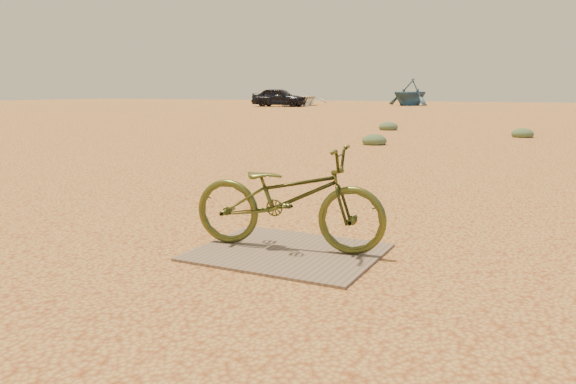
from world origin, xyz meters
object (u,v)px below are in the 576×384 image
at_px(plywood_board, 288,252).
at_px(bicycle, 288,197).
at_px(boat_far_left, 410,92).
at_px(car, 279,97).
at_px(boat_near_left, 296,98).

relative_size(plywood_board, bicycle, 0.89).
height_order(plywood_board, boat_far_left, boat_far_left).
distance_m(plywood_board, car, 39.73).
bearing_deg(car, boat_near_left, -7.39).
bearing_deg(car, bicycle, -159.79).
height_order(plywood_board, car, car).
distance_m(bicycle, boat_near_left, 42.29).
bearing_deg(bicycle, plywood_board, -162.42).
bearing_deg(boat_far_left, boat_near_left, -130.24).
distance_m(bicycle, boat_far_left, 43.70).
bearing_deg(boat_near_left, bicycle, -73.61).
bearing_deg(plywood_board, car, 117.38).
bearing_deg(car, boat_far_left, -55.77).
relative_size(boat_near_left, boat_far_left, 1.43).
relative_size(bicycle, car, 0.38).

